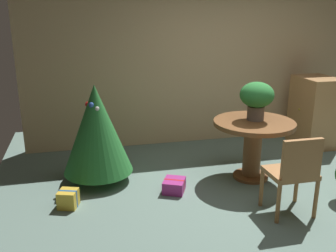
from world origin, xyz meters
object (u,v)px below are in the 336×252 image
gift_box_purple (174,186)px  gift_box_gold (68,199)px  round_dining_table (253,137)px  wooden_cabinet (314,112)px  wooden_chair_near (294,171)px  flower_vase (257,97)px  holiday_tree (96,129)px

gift_box_purple → gift_box_gold: bearing=-175.7°
round_dining_table → wooden_cabinet: bearing=32.4°
wooden_chair_near → gift_box_gold: (-2.30, 0.72, -0.41)m
round_dining_table → gift_box_purple: round_dining_table is taller
flower_vase → wooden_cabinet: (1.46, 0.90, -0.51)m
round_dining_table → flower_vase: 0.51m
flower_vase → gift_box_gold: size_ratio=1.91×
flower_vase → holiday_tree: bearing=171.1°
holiday_tree → gift_box_gold: bearing=-121.5°
round_dining_table → gift_box_gold: size_ratio=4.02×
wooden_cabinet → round_dining_table: bearing=-147.6°
gift_box_gold → gift_box_purple: gift_box_gold is taller
round_dining_table → flower_vase: flower_vase is taller
round_dining_table → gift_box_purple: size_ratio=2.87×
gift_box_gold → wooden_cabinet: 4.00m
holiday_tree → gift_box_purple: holiday_tree is taller
flower_vase → holiday_tree: flower_vase is taller
holiday_tree → gift_box_purple: bearing=-31.0°
wooden_chair_near → gift_box_gold: bearing=162.6°
round_dining_table → gift_box_gold: bearing=-173.8°
wooden_chair_near → gift_box_purple: bearing=142.8°
gift_box_purple → holiday_tree: bearing=149.0°
flower_vase → round_dining_table: bearing=-124.2°
round_dining_table → wooden_chair_near: size_ratio=1.14×
gift_box_purple → wooden_cabinet: 2.83m
round_dining_table → gift_box_purple: bearing=-171.6°
flower_vase → wooden_cabinet: size_ratio=0.44×
wooden_chair_near → gift_box_purple: wooden_chair_near is taller
wooden_chair_near → wooden_cabinet: size_ratio=0.81×
round_dining_table → holiday_tree: (-1.92, 0.36, 0.14)m
holiday_tree → gift_box_gold: size_ratio=4.94×
flower_vase → gift_box_purple: bearing=-169.3°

